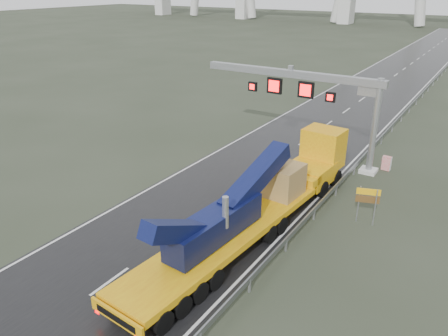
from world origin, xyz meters
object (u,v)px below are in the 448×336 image
Objects in this scene: exit_sign_pair at (368,199)px; striped_barrier at (387,163)px; sign_gantry at (315,92)px; heavy_haul_truck at (270,193)px.

exit_sign_pair reaches higher than striped_barrier.
striped_barrier is at bearing 12.26° from sign_gantry.
sign_gantry is 13.50× the size of striped_barrier.
sign_gantry reaches higher than exit_sign_pair.
heavy_haul_truck reaches higher than exit_sign_pair.
sign_gantry is 0.73× the size of heavy_haul_truck.
exit_sign_pair is (5.06, 2.75, -0.20)m from heavy_haul_truck.
heavy_haul_truck is (1.67, -10.49, -3.77)m from sign_gantry.
exit_sign_pair is 9.11m from striped_barrier.
sign_gantry is 11.00m from exit_sign_pair.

